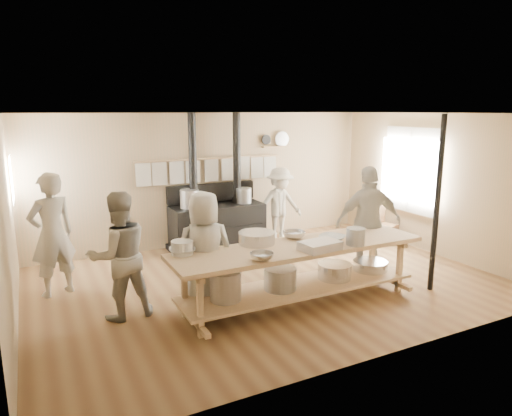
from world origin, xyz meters
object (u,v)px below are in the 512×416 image
at_px(cook_far_left, 52,235).
at_px(roasting_pan, 320,246).
at_px(cook_by_window, 280,205).
at_px(cook_left, 119,256).
at_px(cook_center, 205,252).
at_px(cook_right, 368,223).
at_px(stove, 217,221).
at_px(chair, 385,232).
at_px(prep_table, 299,268).

relative_size(cook_far_left, roasting_pan, 3.52).
xyz_separation_m(cook_by_window, roasting_pan, (-1.19, -3.15, 0.15)).
bearing_deg(cook_by_window, cook_left, -149.89).
distance_m(cook_far_left, roasting_pan, 3.80).
relative_size(cook_center, cook_right, 0.90).
bearing_deg(cook_by_window, roasting_pan, -111.77).
distance_m(stove, cook_right, 3.05).
height_order(cook_center, cook_right, cook_right).
relative_size(cook_right, chair, 2.32).
bearing_deg(cook_right, chair, -120.93).
bearing_deg(roasting_pan, prep_table, 113.29).
relative_size(cook_center, cook_by_window, 1.07).
bearing_deg(cook_right, cook_center, 19.36).
bearing_deg(cook_center, cook_left, -7.87).
xyz_separation_m(cook_far_left, roasting_pan, (3.11, -2.18, 0.00)).
bearing_deg(prep_table, stove, 89.96).
distance_m(cook_left, chair, 5.55).
relative_size(prep_table, cook_far_left, 2.00).
relative_size(stove, cook_far_left, 1.44).
height_order(stove, cook_left, stove).
height_order(cook_by_window, chair, cook_by_window).
bearing_deg(cook_left, chair, -175.70).
xyz_separation_m(prep_table, cook_by_window, (1.32, 2.85, 0.24)).
height_order(cook_right, cook_by_window, cook_right).
xyz_separation_m(stove, chair, (3.15, -1.28, -0.29)).
xyz_separation_m(cook_left, cook_by_window, (3.58, 2.17, -0.07)).
bearing_deg(cook_by_window, prep_table, -115.93).
bearing_deg(cook_by_window, cook_right, -85.66).
xyz_separation_m(chair, roasting_pan, (-3.02, -2.04, 0.68)).
relative_size(stove, cook_center, 1.60).
relative_size(stove, prep_table, 0.72).
bearing_deg(stove, chair, -22.06).
distance_m(cook_far_left, cook_right, 4.76).
height_order(cook_far_left, cook_by_window, cook_far_left).
bearing_deg(cook_far_left, stove, 179.03).
height_order(prep_table, roasting_pan, roasting_pan).
height_order(prep_table, cook_right, cook_right).
distance_m(stove, prep_table, 3.02).
bearing_deg(cook_by_window, chair, -32.25).
relative_size(cook_left, cook_center, 1.03).
bearing_deg(cook_center, cook_right, -174.29).
distance_m(stove, cook_left, 3.27).
bearing_deg(cook_far_left, cook_center, 118.75).
bearing_deg(prep_table, cook_right, 15.05).
distance_m(cook_left, roasting_pan, 2.59).
bearing_deg(cook_right, cook_left, 15.53).
xyz_separation_m(cook_right, roasting_pan, (-1.42, -0.72, 0.01)).
bearing_deg(roasting_pan, stove, 92.20).
xyz_separation_m(cook_center, roasting_pan, (1.34, -0.73, 0.10)).
distance_m(cook_right, cook_by_window, 2.45).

